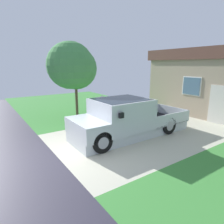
{
  "coord_description": "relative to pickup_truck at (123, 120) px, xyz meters",
  "views": [
    {
      "loc": [
        6.21,
        -1.96,
        3.09
      ],
      "look_at": [
        -1.06,
        3.03,
        0.97
      ],
      "focal_mm": 31.45,
      "sensor_mm": 36.0,
      "label": 1
    }
  ],
  "objects": [
    {
      "name": "person_with_hat",
      "position": [
        -1.63,
        -0.08,
        0.15
      ],
      "size": [
        0.51,
        0.37,
        1.65
      ],
      "rotation": [
        0.0,
        0.0,
        0.08
      ],
      "color": "brown",
      "rests_on": "ground"
    },
    {
      "name": "front_yard_tree",
      "position": [
        -4.46,
        -0.32,
        2.21
      ],
      "size": [
        2.81,
        3.02,
        4.41
      ],
      "color": "brown",
      "rests_on": "ground"
    },
    {
      "name": "pickup_truck",
      "position": [
        0.0,
        0.0,
        0.0
      ],
      "size": [
        2.14,
        5.57,
        1.7
      ],
      "rotation": [
        0.0,
        0.0,
        3.14
      ],
      "color": "silver",
      "rests_on": "ground"
    },
    {
      "name": "handbag",
      "position": [
        -1.86,
        -0.43,
        -0.63
      ],
      "size": [
        0.36,
        0.18,
        0.46
      ],
      "color": "brown",
      "rests_on": "ground"
    }
  ]
}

